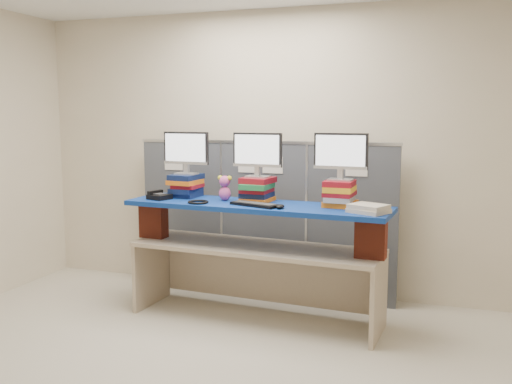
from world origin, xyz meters
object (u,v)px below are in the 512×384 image
(desk, at_px, (256,261))
(keyboard, at_px, (255,204))
(monitor_left, at_px, (186,150))
(desk_phone, at_px, (159,196))
(blue_board, at_px, (256,206))
(monitor_center, at_px, (257,152))
(monitor_right, at_px, (341,154))

(desk, distance_m, keyboard, 0.53)
(desk, relative_size, monitor_left, 4.94)
(monitor_left, xyz_separation_m, desk_phone, (-0.18, -0.21, -0.40))
(blue_board, bearing_deg, monitor_left, 170.92)
(desk, xyz_separation_m, monitor_center, (-0.03, 0.12, 0.93))
(desk_phone, bearing_deg, monitor_center, 28.19)
(blue_board, xyz_separation_m, desk_phone, (-0.91, -0.04, 0.05))
(blue_board, distance_m, monitor_left, 0.87)
(monitor_right, bearing_deg, monitor_center, 180.00)
(monitor_left, distance_m, desk_phone, 0.49)
(desk_phone, bearing_deg, monitor_left, 67.72)
(blue_board, relative_size, monitor_left, 5.14)
(keyboard, distance_m, desk_phone, 0.94)
(monitor_center, distance_m, desk_phone, 0.98)
(monitor_right, relative_size, keyboard, 0.99)
(monitor_center, relative_size, desk_phone, 2.04)
(desk, xyz_separation_m, monitor_left, (-0.73, 0.17, 0.93))
(monitor_right, height_order, desk_phone, monitor_right)
(monitor_left, bearing_deg, monitor_center, -0.00)
(blue_board, height_order, monitor_right, monitor_right)
(blue_board, distance_m, monitor_right, 0.84)
(monitor_center, height_order, monitor_right, monitor_right)
(monitor_left, bearing_deg, keyboard, -16.80)
(blue_board, xyz_separation_m, monitor_right, (0.71, 0.07, 0.46))
(blue_board, bearing_deg, desk_phone, -173.54)
(desk, distance_m, desk_phone, 1.05)
(desk, bearing_deg, monitor_left, 170.92)
(blue_board, relative_size, keyboard, 5.06)
(keyboard, bearing_deg, monitor_left, 178.22)
(blue_board, bearing_deg, monitor_right, 9.60)
(monitor_left, distance_m, monitor_center, 0.70)
(keyboard, bearing_deg, desk, 123.55)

